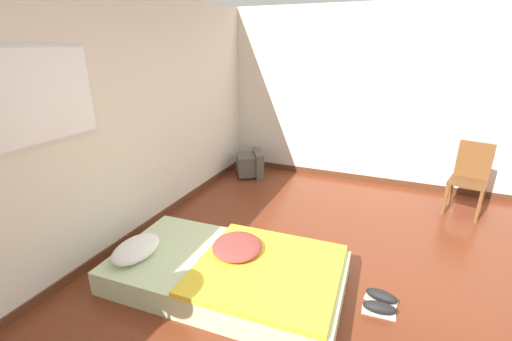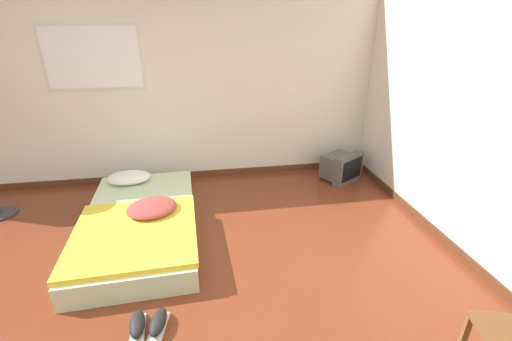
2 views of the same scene
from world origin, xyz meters
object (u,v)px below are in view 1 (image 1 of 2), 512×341
object	(u,v)px
mattress_bed	(227,270)
crt_tv	(251,164)
wooden_chair	(471,173)
sneaker_pair	(380,302)

from	to	relation	value
mattress_bed	crt_tv	bearing A→B (deg)	19.30
mattress_bed	wooden_chair	xyz separation A→B (m)	(2.49, -2.16, 0.38)
crt_tv	mattress_bed	bearing A→B (deg)	-160.70
crt_tv	wooden_chair	size ratio (longest dim) A/B	0.66
wooden_chair	mattress_bed	bearing A→B (deg)	139.14
mattress_bed	sneaker_pair	distance (m)	1.32
mattress_bed	crt_tv	size ratio (longest dim) A/B	3.47
crt_tv	sneaker_pair	distance (m)	3.25
sneaker_pair	mattress_bed	bearing A→B (deg)	99.62
mattress_bed	sneaker_pair	world-z (taller)	mattress_bed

